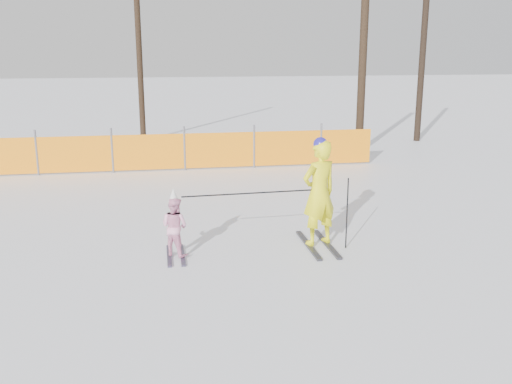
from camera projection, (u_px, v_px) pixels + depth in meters
ground at (261, 257)px, 9.53m from camera, size 120.00×120.00×0.00m
adult at (319, 193)px, 9.85m from camera, size 0.79×1.50×1.94m
child at (175, 226)px, 9.44m from camera, size 0.61×1.00×1.18m
ski_poles at (284, 201)px, 9.66m from camera, size 2.83×0.22×1.26m
safety_fence at (64, 154)px, 15.62m from camera, size 17.55×0.06×1.25m
tree_trunks at (316, 64)px, 19.79m from camera, size 10.35×3.84×5.87m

